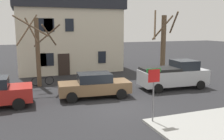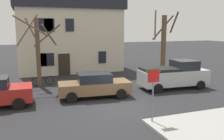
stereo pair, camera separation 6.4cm
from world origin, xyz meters
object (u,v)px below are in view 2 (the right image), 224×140
Objects in this scene: tree_bare_mid at (163,44)px; bicycle_leaning at (43,81)px; building_main at (68,29)px; street_sign_pole at (153,85)px; car_brown_sedan at (94,85)px; pickup_truck_silver at (174,75)px; tree_bare_near at (38,48)px.

tree_bare_mid is 10.90m from bicycle_leaning.
building_main is 4.09× the size of street_sign_pole.
car_brown_sedan is 6.33m from pickup_truck_silver.
tree_bare_mid is (10.78, -0.57, 0.09)m from tree_bare_near.
tree_bare_near is 1.17× the size of car_brown_sedan.
bicycle_leaning is at bearing 35.11° from tree_bare_near.
bicycle_leaning is (-3.35, -6.72, -4.00)m from building_main.
pickup_truck_silver is 10.25m from bicycle_leaning.
tree_bare_near reaches higher than street_sign_pole.
tree_bare_mid is 2.29× the size of street_sign_pole.
building_main is at bearing 87.94° from car_brown_sedan.
pickup_truck_silver is 3.00× the size of bicycle_leaning.
tree_bare_near is 2.68m from bicycle_leaning.
pickup_truck_silver is at bearing -23.61° from tree_bare_near.
pickup_truck_silver is (-1.26, -3.59, -2.10)m from tree_bare_mid.
pickup_truck_silver is (6.32, 0.31, 0.20)m from car_brown_sedan.
car_brown_sedan is at bearing 104.53° from street_sign_pole.
pickup_truck_silver is at bearing -109.28° from tree_bare_mid.
tree_bare_near is 3.20× the size of bicycle_leaning.
pickup_truck_silver is (9.52, -4.16, -2.01)m from tree_bare_near.
tree_bare_near reaches higher than car_brown_sedan.
tree_bare_mid is at bearing -4.09° from bicycle_leaning.
building_main reaches higher than bicycle_leaning.
tree_bare_near is 0.91× the size of tree_bare_mid.
car_brown_sedan is (-7.58, -3.90, -2.30)m from tree_bare_mid.
bicycle_leaning is at bearing 122.26° from car_brown_sedan.
street_sign_pole is (-4.97, -5.54, 0.86)m from pickup_truck_silver.
tree_bare_mid reaches higher than street_sign_pole.
tree_bare_near is at bearing 156.39° from pickup_truck_silver.
tree_bare_mid is at bearing 70.72° from pickup_truck_silver.
building_main is 6.24× the size of bicycle_leaning.
tree_bare_near is at bearing 115.15° from street_sign_pole.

